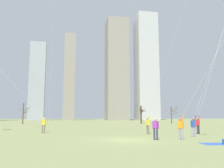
{
  "coord_description": "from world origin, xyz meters",
  "views": [
    {
      "loc": [
        -4.45,
        -17.32,
        1.68
      ],
      "look_at": [
        0.0,
        6.0,
        5.01
      ],
      "focal_mm": 37.8,
      "sensor_mm": 36.0,
      "label": 1
    }
  ],
  "objects_px": {
    "bare_tree_center": "(141,114)",
    "bare_tree_left_of_center": "(23,113)",
    "bare_tree_right_of_center": "(172,114)",
    "kite_flyer_midfield_right_red": "(195,101)",
    "kite_flyer_midfield_center_purple": "(157,96)",
    "bystander_watching_nearby": "(156,128)",
    "picnic_spot": "(222,143)",
    "kite_flyer_midfield_left_white": "(20,96)",
    "kite_flyer_foreground_left_pink": "(199,107)",
    "kite_flyer_foreground_right_orange": "(202,109)"
  },
  "relations": [
    {
      "from": "bare_tree_left_of_center",
      "to": "bystander_watching_nearby",
      "type": "bearing_deg",
      "value": -68.62
    },
    {
      "from": "bare_tree_center",
      "to": "bare_tree_left_of_center",
      "type": "height_order",
      "value": "bare_tree_left_of_center"
    },
    {
      "from": "kite_flyer_midfield_left_white",
      "to": "bare_tree_left_of_center",
      "type": "bearing_deg",
      "value": 98.92
    },
    {
      "from": "kite_flyer_foreground_right_orange",
      "to": "bystander_watching_nearby",
      "type": "xyz_separation_m",
      "value": [
        -7.25,
        -5.46,
        -1.61
      ]
    },
    {
      "from": "kite_flyer_midfield_left_white",
      "to": "bare_tree_right_of_center",
      "type": "distance_m",
      "value": 45.84
    },
    {
      "from": "bare_tree_right_of_center",
      "to": "kite_flyer_midfield_right_red",
      "type": "bearing_deg",
      "value": -113.04
    },
    {
      "from": "kite_flyer_midfield_right_red",
      "to": "bare_tree_center",
      "type": "height_order",
      "value": "kite_flyer_midfield_right_red"
    },
    {
      "from": "kite_flyer_midfield_left_white",
      "to": "kite_flyer_midfield_center_purple",
      "type": "bearing_deg",
      "value": -22.28
    },
    {
      "from": "kite_flyer_foreground_left_pink",
      "to": "picnic_spot",
      "type": "distance_m",
      "value": 6.03
    },
    {
      "from": "bystander_watching_nearby",
      "to": "picnic_spot",
      "type": "xyz_separation_m",
      "value": [
        3.07,
        -3.31,
        -0.81
      ]
    },
    {
      "from": "kite_flyer_foreground_left_pink",
      "to": "bare_tree_right_of_center",
      "type": "relative_size",
      "value": 2.92
    },
    {
      "from": "kite_flyer_midfield_left_white",
      "to": "bare_tree_center",
      "type": "xyz_separation_m",
      "value": [
        24.21,
        34.61,
        -1.34
      ]
    },
    {
      "from": "kite_flyer_midfield_center_purple",
      "to": "kite_flyer_midfield_right_red",
      "type": "relative_size",
      "value": 0.76
    },
    {
      "from": "bystander_watching_nearby",
      "to": "kite_flyer_midfield_left_white",
      "type": "bearing_deg",
      "value": 142.01
    },
    {
      "from": "kite_flyer_foreground_left_pink",
      "to": "kite_flyer_midfield_right_red",
      "type": "xyz_separation_m",
      "value": [
        -2.43,
        -3.49,
        0.29
      ]
    },
    {
      "from": "bystander_watching_nearby",
      "to": "bare_tree_center",
      "type": "relative_size",
      "value": 0.35
    },
    {
      "from": "bare_tree_center",
      "to": "kite_flyer_midfield_right_red",
      "type": "bearing_deg",
      "value": -103.14
    },
    {
      "from": "kite_flyer_midfield_left_white",
      "to": "bare_tree_right_of_center",
      "type": "height_order",
      "value": "kite_flyer_midfield_left_white"
    },
    {
      "from": "kite_flyer_midfield_right_red",
      "to": "bare_tree_right_of_center",
      "type": "xyz_separation_m",
      "value": [
        18.35,
        43.14,
        -0.38
      ]
    },
    {
      "from": "kite_flyer_foreground_left_pink",
      "to": "bystander_watching_nearby",
      "type": "distance_m",
      "value": 5.43
    },
    {
      "from": "kite_flyer_midfield_left_white",
      "to": "kite_flyer_foreground_right_orange",
      "type": "bearing_deg",
      "value": -10.33
    },
    {
      "from": "bystander_watching_nearby",
      "to": "bare_tree_left_of_center",
      "type": "bearing_deg",
      "value": 111.38
    },
    {
      "from": "kite_flyer_foreground_right_orange",
      "to": "kite_flyer_midfield_right_red",
      "type": "xyz_separation_m",
      "value": [
        -4.87,
        -7.01,
        0.29
      ]
    },
    {
      "from": "kite_flyer_midfield_left_white",
      "to": "bare_tree_left_of_center",
      "type": "distance_m",
      "value": 33.93
    },
    {
      "from": "kite_flyer_foreground_left_pink",
      "to": "bare_tree_right_of_center",
      "type": "xyz_separation_m",
      "value": [
        15.91,
        39.65,
        -0.1
      ]
    },
    {
      "from": "bare_tree_right_of_center",
      "to": "kite_flyer_midfield_left_white",
      "type": "bearing_deg",
      "value": -134.38
    },
    {
      "from": "kite_flyer_midfield_center_purple",
      "to": "bare_tree_left_of_center",
      "type": "bearing_deg",
      "value": 115.1
    },
    {
      "from": "kite_flyer_midfield_left_white",
      "to": "bystander_watching_nearby",
      "type": "relative_size",
      "value": 7.9
    },
    {
      "from": "kite_flyer_foreground_left_pink",
      "to": "bare_tree_center",
      "type": "height_order",
      "value": "kite_flyer_foreground_left_pink"
    },
    {
      "from": "bare_tree_center",
      "to": "bare_tree_left_of_center",
      "type": "relative_size",
      "value": 0.93
    },
    {
      "from": "kite_flyer_foreground_right_orange",
      "to": "kite_flyer_foreground_left_pink",
      "type": "bearing_deg",
      "value": -124.67
    },
    {
      "from": "kite_flyer_foreground_right_orange",
      "to": "bare_tree_left_of_center",
      "type": "xyz_separation_m",
      "value": [
        -23.82,
        36.88,
        0.1
      ]
    },
    {
      "from": "kite_flyer_foreground_right_orange",
      "to": "picnic_spot",
      "type": "xyz_separation_m",
      "value": [
        -4.18,
        -8.77,
        -2.42
      ]
    },
    {
      "from": "kite_flyer_foreground_left_pink",
      "to": "bare_tree_left_of_center",
      "type": "bearing_deg",
      "value": 117.89
    },
    {
      "from": "kite_flyer_midfield_right_red",
      "to": "bare_tree_left_of_center",
      "type": "relative_size",
      "value": 3.6
    },
    {
      "from": "kite_flyer_foreground_right_orange",
      "to": "picnic_spot",
      "type": "bearing_deg",
      "value": -115.5
    },
    {
      "from": "kite_flyer_foreground_right_orange",
      "to": "bare_tree_center",
      "type": "relative_size",
      "value": 3.41
    },
    {
      "from": "kite_flyer_midfield_center_purple",
      "to": "kite_flyer_midfield_right_red",
      "type": "distance_m",
      "value": 5.23
    },
    {
      "from": "kite_flyer_foreground_left_pink",
      "to": "kite_flyer_midfield_right_red",
      "type": "distance_m",
      "value": 4.26
    },
    {
      "from": "kite_flyer_midfield_right_red",
      "to": "kite_flyer_foreground_right_orange",
      "type": "bearing_deg",
      "value": 55.22
    },
    {
      "from": "bystander_watching_nearby",
      "to": "bare_tree_center",
      "type": "height_order",
      "value": "bare_tree_center"
    },
    {
      "from": "kite_flyer_midfield_right_red",
      "to": "bystander_watching_nearby",
      "type": "bearing_deg",
      "value": 146.87
    },
    {
      "from": "bare_tree_left_of_center",
      "to": "bare_tree_center",
      "type": "bearing_deg",
      "value": 2.17
    },
    {
      "from": "kite_flyer_midfield_center_purple",
      "to": "bystander_watching_nearby",
      "type": "xyz_separation_m",
      "value": [
        -1.6,
        -3.55,
        -2.71
      ]
    },
    {
      "from": "kite_flyer_foreground_left_pink",
      "to": "bare_tree_right_of_center",
      "type": "bearing_deg",
      "value": 68.13
    },
    {
      "from": "bare_tree_left_of_center",
      "to": "bare_tree_right_of_center",
      "type": "height_order",
      "value": "bare_tree_left_of_center"
    },
    {
      "from": "kite_flyer_midfield_center_purple",
      "to": "bare_tree_right_of_center",
      "type": "relative_size",
      "value": 3.07
    },
    {
      "from": "kite_flyer_midfield_center_purple",
      "to": "bare_tree_left_of_center",
      "type": "distance_m",
      "value": 42.85
    },
    {
      "from": "bare_tree_center",
      "to": "bare_tree_right_of_center",
      "type": "bearing_deg",
      "value": -13.41
    },
    {
      "from": "bare_tree_center",
      "to": "bare_tree_left_of_center",
      "type": "bearing_deg",
      "value": -177.83
    }
  ]
}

